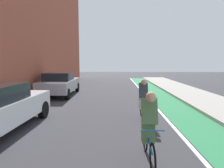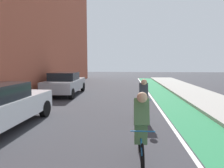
# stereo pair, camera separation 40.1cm
# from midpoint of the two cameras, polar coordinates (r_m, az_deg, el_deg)

# --- Properties ---
(ground_plane) EXTENTS (75.08, 75.08, 0.00)m
(ground_plane) POSITION_cam_midpoint_polar(r_m,az_deg,el_deg) (8.83, -0.96, -8.16)
(ground_plane) COLOR #38383D
(bike_lane_paint) EXTENTS (1.60, 34.13, 0.00)m
(bike_lane_paint) POSITION_cam_midpoint_polar(r_m,az_deg,el_deg) (11.07, 18.22, -5.52)
(bike_lane_paint) COLOR #2D8451
(bike_lane_paint) RESTS_ON ground
(lane_divider_stripe) EXTENTS (0.12, 34.13, 0.00)m
(lane_divider_stripe) POSITION_cam_midpoint_polar(r_m,az_deg,el_deg) (10.89, 13.59, -5.57)
(lane_divider_stripe) COLOR white
(lane_divider_stripe) RESTS_ON ground
(sidewalk_right) EXTENTS (2.84, 34.13, 0.14)m
(sidewalk_right) POSITION_cam_midpoint_polar(r_m,az_deg,el_deg) (11.79, 28.79, -4.93)
(sidewalk_right) COLOR #A8A59E
(sidewalk_right) RESTS_ON ground
(parked_sedan_silver) EXTENTS (2.04, 4.48, 1.53)m
(parked_sedan_silver) POSITION_cam_midpoint_polar(r_m,az_deg,el_deg) (13.75, -12.57, 0.20)
(parked_sedan_silver) COLOR #9EA0A8
(parked_sedan_silver) RESTS_ON ground
(cyclist_mid) EXTENTS (0.48, 1.68, 1.60)m
(cyclist_mid) POSITION_cam_midpoint_polar(r_m,az_deg,el_deg) (4.47, 10.98, -11.49)
(cyclist_mid) COLOR black
(cyclist_mid) RESTS_ON ground
(cyclist_trailing) EXTENTS (0.48, 1.66, 1.58)m
(cyclist_trailing) POSITION_cam_midpoint_polar(r_m,az_deg,el_deg) (7.70, 10.50, -4.29)
(cyclist_trailing) COLOR black
(cyclist_trailing) RESTS_ON ground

